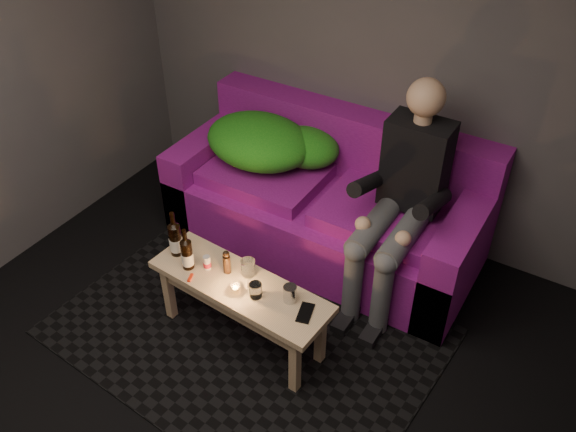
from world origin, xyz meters
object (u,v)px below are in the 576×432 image
coffee_table (240,294)px  beer_bottle_a (175,239)px  person (402,195)px  beer_bottle_b (187,254)px  steel_cup (290,294)px  sofa (329,204)px

coffee_table → beer_bottle_a: 0.52m
person → coffee_table: (-0.59, -0.92, -0.37)m
beer_bottle_b → steel_cup: (0.66, 0.08, -0.05)m
beer_bottle_b → coffee_table: bearing=7.1°
steel_cup → beer_bottle_a: bearing=-178.7°
person → beer_bottle_a: 1.41m
person → beer_bottle_b: person is taller
person → coffee_table: bearing=-122.7°
beer_bottle_a → steel_cup: size_ratio=2.98×
sofa → person: size_ratio=1.50×
coffee_table → beer_bottle_a: size_ratio=3.72×
person → beer_bottle_a: bearing=-140.0°
sofa → beer_bottle_b: sofa is taller
beer_bottle_b → steel_cup: beer_bottle_b is taller
person → steel_cup: person is taller
sofa → beer_bottle_a: bearing=-114.1°
sofa → coffee_table: (-0.00, -1.10, 0.04)m
sofa → coffee_table: bearing=-90.1°
beer_bottle_a → steel_cup: 0.80m
person → beer_bottle_b: 1.35m
sofa → beer_bottle_b: bearing=-106.8°
beer_bottle_a → beer_bottle_b: (0.14, -0.06, -0.01)m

